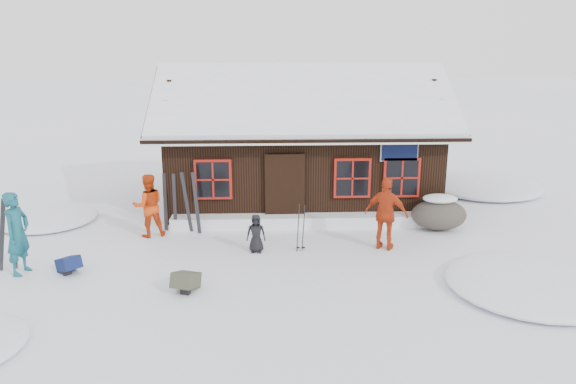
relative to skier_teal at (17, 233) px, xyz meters
name	(u,v)px	position (x,y,z in m)	size (l,w,h in m)	color
ground	(251,257)	(5.19, 0.74, -0.96)	(120.00, 120.00, 0.00)	white
mountain_hut	(301,152)	(6.69, 5.72, 0.62)	(8.90, 6.09, 4.42)	black
snow_drift	(306,220)	(6.69, 2.99, -0.78)	(7.60, 0.60, 0.35)	white
snow_mounds	(313,231)	(6.84, 2.61, -0.96)	(20.60, 13.20, 0.48)	white
skier_teal	(17,233)	(0.00, 0.00, 0.00)	(0.70, 0.46, 1.91)	#145461
skier_orange_left	(149,205)	(2.43, 2.37, -0.10)	(0.83, 0.65, 1.71)	red
skier_orange_right	(386,214)	(8.55, 1.17, -0.03)	(1.09, 0.45, 1.86)	#B93513
skier_crouched	(256,233)	(5.30, 1.09, -0.47)	(0.47, 0.31, 0.97)	black
boulder	(439,214)	(10.35, 2.61, -0.50)	(1.53, 1.15, 0.89)	#524B42
ski_pair_left	(8,236)	(-0.31, 0.23, -0.13)	(0.63, 0.15, 1.74)	black
ski_pair_mid	(191,203)	(3.53, 2.64, -0.14)	(0.53, 0.22, 1.74)	black
ski_pair_right	(170,203)	(2.92, 2.77, -0.17)	(0.39, 0.12, 1.68)	black
ski_poles	(301,229)	(6.41, 1.13, -0.37)	(0.22, 0.11, 1.24)	black
backpack_blue	(69,267)	(1.06, -0.02, -0.81)	(0.41, 0.54, 0.29)	#111C4B
backpack_olive	(186,284)	(3.85, -1.08, -0.79)	(0.45, 0.60, 0.33)	#3E402E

